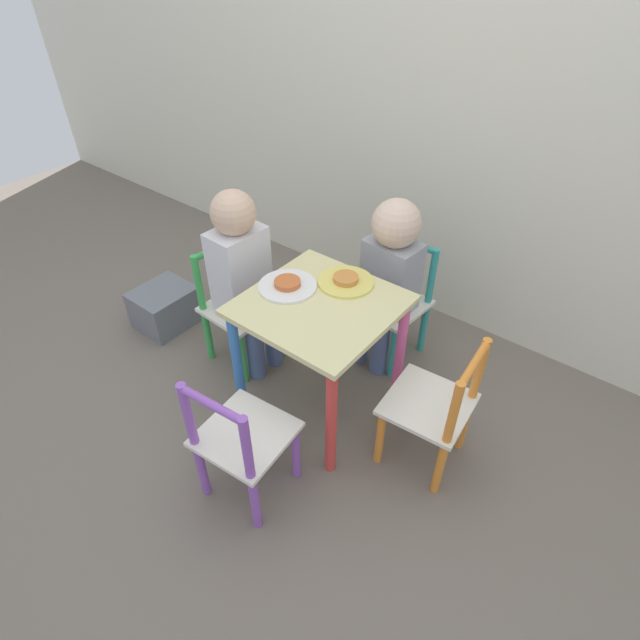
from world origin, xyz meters
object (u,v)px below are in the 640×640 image
kids_table (320,325)px  chair_teal (394,303)px  plate_back (346,281)px  storage_bin (165,307)px  child_left (243,270)px  child_back (389,269)px  plate_left (287,285)px  chair_purple (241,442)px  chair_green (238,308)px  chair_orange (434,409)px

kids_table → chair_teal: (0.04, 0.44, -0.15)m
plate_back → storage_bin: bearing=-167.5°
storage_bin → child_left: bearing=7.9°
chair_teal → plate_back: bearing=-92.5°
kids_table → chair_teal: chair_teal is taller
chair_teal → child_left: (-0.42, -0.42, 0.21)m
child_back → plate_left: size_ratio=3.56×
kids_table → child_left: 0.38m
child_left → kids_table: bearing=-90.0°
kids_table → chair_purple: (0.04, -0.44, -0.15)m
chair_purple → child_back: 0.84m
chair_green → storage_bin: chair_green is taller
plate_left → chair_orange: bearing=3.4°
kids_table → chair_purple: chair_purple is taller
kids_table → child_back: child_back is taller
chair_teal → storage_bin: size_ratio=2.00×
chair_teal → child_left: size_ratio=0.66×
kids_table → chair_green: (-0.44, 0.02, -0.15)m
plate_back → storage_bin: size_ratio=0.77×
chair_purple → chair_orange: (0.40, 0.47, 0.00)m
chair_purple → child_left: bearing=-52.8°
child_back → plate_back: (-0.03, -0.24, 0.06)m
plate_back → chair_green: bearing=-164.6°
kids_table → chair_orange: (0.44, 0.03, -0.15)m
plate_left → plate_back: (0.14, 0.14, 0.00)m
chair_green → chair_purple: same height
child_back → storage_bin: size_ratio=2.83×
chair_teal → chair_orange: bearing=-40.2°
kids_table → plate_back: bearing=90.0°
chair_orange → child_left: (-0.82, -0.02, 0.21)m
child_left → storage_bin: child_left is taller
chair_teal → chair_orange: same height
chair_teal → plate_left: 0.54m
child_left → plate_back: 0.40m
plate_left → child_left: bearing=175.5°
kids_table → child_left: child_left is taller
chair_teal → child_left: bearing=-129.9°
chair_teal → child_back: (-0.01, -0.06, 0.19)m
chair_green → chair_purple: (0.48, -0.46, 0.00)m
child_left → plate_left: size_ratio=3.80×
chair_green → child_back: size_ratio=0.71×
plate_left → plate_back: bearing=45.6°
chair_purple → storage_bin: 0.99m
plate_left → storage_bin: size_ratio=0.80×
chair_purple → storage_bin: (-0.90, 0.39, -0.15)m
chair_purple → chair_orange: bearing=-135.5°
child_left → plate_back: size_ratio=3.91×
kids_table → chair_purple: 0.46m
chair_teal → plate_back: size_ratio=2.59×
child_back → chair_green: bearing=-137.9°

